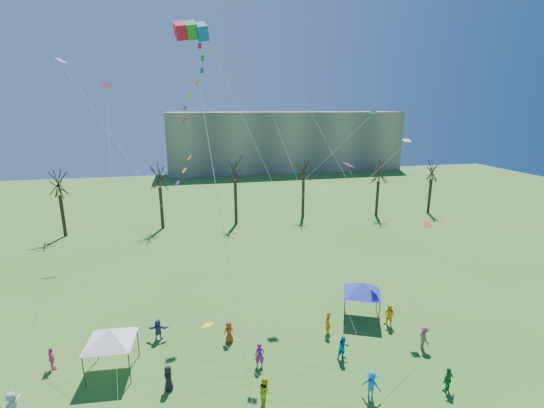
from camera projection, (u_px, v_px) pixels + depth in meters
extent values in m
cube|color=gray|center=(285.00, 141.00, 99.63)|extent=(60.00, 14.00, 15.00)
cylinder|color=black|center=(63.00, 216.00, 48.73)|extent=(0.44, 0.44, 5.48)
cylinder|color=black|center=(162.00, 208.00, 51.87)|extent=(0.44, 0.44, 5.84)
cylinder|color=black|center=(236.00, 202.00, 53.71)|extent=(0.44, 0.44, 6.36)
cylinder|color=black|center=(303.00, 197.00, 57.19)|extent=(0.44, 0.44, 6.19)
cylinder|color=black|center=(377.00, 199.00, 57.85)|extent=(0.44, 0.44, 5.43)
cylinder|color=black|center=(430.00, 196.00, 59.43)|extent=(0.44, 0.44, 5.45)
cube|color=red|center=(180.00, 31.00, 22.16)|extent=(0.87, 1.33, 1.28)
cube|color=#12871F|center=(191.00, 31.00, 22.29)|extent=(0.87, 1.33, 1.28)
cube|color=#0E4FB5|center=(201.00, 31.00, 22.42)|extent=(0.87, 1.33, 1.28)
cylinder|color=white|center=(222.00, 222.00, 18.33)|extent=(0.02, 0.02, 22.54)
cylinder|color=#3F3F44|center=(84.00, 372.00, 22.56)|extent=(0.08, 0.08, 2.12)
cylinder|color=#3F3F44|center=(130.00, 368.00, 22.92)|extent=(0.08, 0.08, 2.12)
cylinder|color=#3F3F44|center=(97.00, 345.00, 25.09)|extent=(0.08, 0.08, 2.12)
cylinder|color=#3F3F44|center=(138.00, 342.00, 25.45)|extent=(0.08, 0.08, 2.12)
pyramid|color=white|center=(110.00, 335.00, 23.62)|extent=(4.04, 4.04, 0.91)
cylinder|color=#3F3F44|center=(344.00, 311.00, 29.25)|extent=(0.09, 0.09, 2.09)
cylinder|color=#3F3F44|center=(379.00, 315.00, 28.75)|extent=(0.09, 0.09, 2.09)
cylinder|color=#3F3F44|center=(345.00, 296.00, 31.71)|extent=(0.09, 0.09, 2.09)
cylinder|color=#3F3F44|center=(377.00, 299.00, 31.21)|extent=(0.09, 0.09, 2.09)
pyramid|color=#232DAF|center=(362.00, 288.00, 29.85)|extent=(3.64, 3.64, 0.90)
imported|color=#C6CE15|center=(265.00, 391.00, 21.26)|extent=(0.80, 0.97, 1.82)
imported|color=#1776BF|center=(371.00, 384.00, 21.84)|extent=(1.26, 1.22, 1.73)
imported|color=#1A7835|center=(448.00, 380.00, 22.32)|extent=(1.01, 0.71, 1.60)
imported|color=white|center=(12.00, 406.00, 20.24)|extent=(0.99, 1.69, 1.74)
imported|color=black|center=(168.00, 378.00, 22.47)|extent=(0.64, 0.86, 1.60)
imported|color=#832083|center=(260.00, 355.00, 24.40)|extent=(0.67, 0.48, 1.71)
imported|color=#0B749B|center=(343.00, 348.00, 25.16)|extent=(0.96, 0.82, 1.72)
imported|color=#915B4F|center=(424.00, 337.00, 26.31)|extent=(0.77, 1.18, 1.72)
imported|color=#F752A1|center=(52.00, 359.00, 24.20)|extent=(0.81, 0.98, 1.56)
imported|color=#48418E|center=(158.00, 329.00, 27.33)|extent=(1.53, 0.72, 1.59)
imported|color=#B43A16|center=(229.00, 332.00, 27.04)|extent=(0.89, 0.69, 1.60)
imported|color=orange|center=(328.00, 323.00, 27.96)|extent=(0.75, 0.78, 1.80)
imported|color=yellow|center=(390.00, 316.00, 28.94)|extent=(1.04, 1.10, 1.79)
cube|color=orange|center=(50.00, 278.00, 20.14)|extent=(0.71, 0.81, 0.33)
cylinder|color=white|center=(19.00, 359.00, 18.53)|extent=(0.01, 0.01, 7.76)
cube|color=#F5289A|center=(107.00, 86.00, 25.16)|extent=(0.76, 0.87, 0.21)
cylinder|color=white|center=(112.00, 231.00, 21.52)|extent=(0.01, 0.01, 20.28)
cube|color=#D6FF1A|center=(208.00, 325.00, 19.40)|extent=(0.72, 0.67, 0.23)
cylinder|color=white|center=(238.00, 357.00, 20.28)|extent=(0.01, 0.01, 4.87)
cube|color=#1882B7|center=(274.00, 115.00, 27.26)|extent=(0.67, 0.58, 0.23)
cylinder|color=white|center=(317.00, 232.00, 24.50)|extent=(0.01, 0.01, 17.88)
cube|color=blue|center=(290.00, 71.00, 34.23)|extent=(0.85, 0.71, 0.23)
cylinder|color=white|center=(352.00, 190.00, 28.21)|extent=(0.01, 0.01, 26.23)
cube|color=red|center=(427.00, 223.00, 23.79)|extent=(0.67, 0.73, 0.30)
cylinder|color=white|center=(236.00, 304.00, 21.96)|extent=(0.01, 0.01, 25.57)
cube|color=#D2F038|center=(407.00, 140.00, 30.58)|extent=(0.68, 0.81, 0.19)
cylinder|color=white|center=(306.00, 238.00, 26.46)|extent=(0.01, 0.01, 23.96)
cube|color=purple|center=(61.00, 61.00, 29.63)|extent=(0.90, 0.85, 0.42)
cylinder|color=white|center=(150.00, 191.00, 26.96)|extent=(0.01, 0.01, 26.18)
cube|color=orange|center=(213.00, 50.00, 32.59)|extent=(0.70, 0.55, 0.25)
cylinder|color=white|center=(270.00, 177.00, 28.82)|extent=(0.01, 0.01, 25.32)
cube|color=#FC2AA2|center=(348.00, 165.00, 23.58)|extent=(0.78, 0.72, 0.35)
cylinder|color=white|center=(389.00, 252.00, 24.89)|extent=(0.01, 0.01, 12.64)
cube|color=yellow|center=(144.00, 154.00, 25.11)|extent=(0.82, 0.79, 0.19)
cylinder|color=white|center=(98.00, 251.00, 24.59)|extent=(0.01, 0.01, 13.60)
cube|color=#198EBE|center=(373.00, 112.00, 33.67)|extent=(0.71, 0.81, 0.23)
cylinder|color=white|center=(277.00, 207.00, 30.44)|extent=(0.01, 0.01, 24.63)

